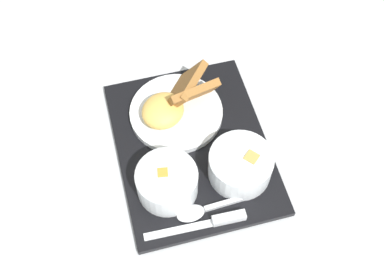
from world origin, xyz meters
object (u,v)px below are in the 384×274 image
knife (217,221)px  bowl_soup (241,164)px  spoon (204,209)px  plate_main (176,106)px  bowl_salad (167,181)px

knife → bowl_soup: bearing=-126.8°
bowl_soup → knife: (-0.09, 0.07, -0.03)m
bowl_soup → knife: bowl_soup is taller
knife → spoon: size_ratio=1.23×
plate_main → spoon: bearing=179.6°
bowl_soup → knife: bearing=141.0°
bowl_salad → bowl_soup: bowl_salad is taller
bowl_soup → spoon: (-0.06, 0.09, -0.03)m
spoon → plate_main: bearing=-92.8°
bowl_salad → knife: 0.12m
knife → spoon: (0.03, 0.02, -0.00)m
plate_main → spoon: plate_main is taller
knife → plate_main: bearing=-84.6°
plate_main → knife: plate_main is taller
bowl_soup → spoon: size_ratio=0.79×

